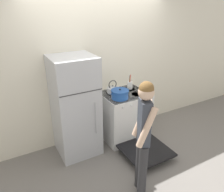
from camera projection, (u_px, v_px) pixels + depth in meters
ground_plane at (102, 131)px, 4.36m from camera, size 14.00×14.00×0.00m
wall_back at (100, 70)px, 3.87m from camera, size 10.00×0.06×2.55m
refrigerator at (75, 107)px, 3.50m from camera, size 0.66×0.66×1.66m
stove_range at (125, 116)px, 4.02m from camera, size 0.80×1.38×0.89m
dutch_oven_pot at (120, 94)px, 3.65m from camera, size 0.34×0.30×0.17m
tea_kettle at (113, 89)px, 3.88m from camera, size 0.26×0.21×0.24m
utensil_jar at (130, 85)px, 4.04m from camera, size 0.10×0.10×0.28m
person at (143, 134)px, 2.66m from camera, size 0.34×0.38×1.59m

